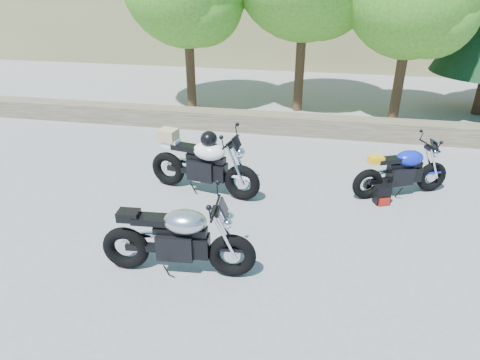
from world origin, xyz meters
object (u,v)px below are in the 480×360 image
(silver_bike, at_px, (178,240))
(white_bike, at_px, (203,163))
(blue_bike, at_px, (402,172))
(backpack, at_px, (382,195))

(silver_bike, distance_m, white_bike, 2.51)
(white_bike, bearing_deg, blue_bike, 20.73)
(blue_bike, height_order, backpack, blue_bike)
(silver_bike, bearing_deg, white_bike, 92.99)
(silver_bike, bearing_deg, backpack, 36.07)
(blue_bike, xyz_separation_m, backpack, (-0.38, -0.44, -0.31))
(silver_bike, relative_size, blue_bike, 1.20)
(white_bike, xyz_separation_m, backpack, (3.46, 0.16, -0.46))
(white_bike, height_order, backpack, white_bike)
(white_bike, distance_m, blue_bike, 3.88)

